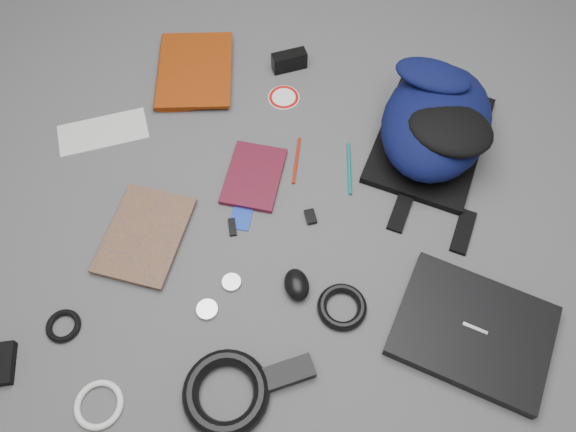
# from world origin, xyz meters

# --- Properties ---
(ground) EXTENTS (4.00, 4.00, 0.00)m
(ground) POSITION_xyz_m (0.00, 0.00, 0.00)
(ground) COLOR #4F4F51
(ground) RESTS_ON ground
(backpack) EXTENTS (0.40, 0.49, 0.18)m
(backpack) POSITION_xyz_m (0.36, 0.28, 0.09)
(backpack) COLOR black
(backpack) RESTS_ON ground
(laptop) EXTENTS (0.40, 0.35, 0.03)m
(laptop) POSITION_xyz_m (0.44, -0.25, 0.02)
(laptop) COLOR black
(laptop) RESTS_ON ground
(textbook_red) EXTENTS (0.25, 0.31, 0.03)m
(textbook_red) POSITION_xyz_m (-0.42, 0.44, 0.02)
(textbook_red) COLOR maroon
(textbook_red) RESTS_ON ground
(comic_book) EXTENTS (0.22, 0.28, 0.02)m
(comic_book) POSITION_xyz_m (-0.43, -0.07, 0.01)
(comic_book) COLOR #C1760D
(comic_book) RESTS_ON ground
(envelope) EXTENTS (0.26, 0.19, 0.00)m
(envelope) POSITION_xyz_m (-0.53, 0.22, 0.00)
(envelope) COLOR silver
(envelope) RESTS_ON ground
(dvd_case) EXTENTS (0.16, 0.21, 0.02)m
(dvd_case) POSITION_xyz_m (-0.10, 0.12, 0.01)
(dvd_case) COLOR #420C19
(dvd_case) RESTS_ON ground
(compact_camera) EXTENTS (0.11, 0.07, 0.06)m
(compact_camera) POSITION_xyz_m (-0.05, 0.51, 0.03)
(compact_camera) COLOR black
(compact_camera) RESTS_ON ground
(sticker_disc) EXTENTS (0.09, 0.09, 0.00)m
(sticker_disc) POSITION_xyz_m (-0.05, 0.39, 0.00)
(sticker_disc) COLOR white
(sticker_disc) RESTS_ON ground
(pen_teal) EXTENTS (0.02, 0.16, 0.01)m
(pen_teal) POSITION_xyz_m (0.15, 0.17, 0.00)
(pen_teal) COLOR #0C6F65
(pen_teal) RESTS_ON ground
(pen_red) EXTENTS (0.01, 0.14, 0.01)m
(pen_red) POSITION_xyz_m (0.00, 0.18, 0.00)
(pen_red) COLOR #AC210D
(pen_red) RESTS_ON ground
(id_badge) EXTENTS (0.06, 0.08, 0.00)m
(id_badge) POSITION_xyz_m (-0.12, -0.00, 0.00)
(id_badge) COLOR #1838B4
(id_badge) RESTS_ON ground
(usb_black) EXTENTS (0.03, 0.05, 0.01)m
(usb_black) POSITION_xyz_m (-0.13, -0.04, 0.00)
(usb_black) COLOR black
(usb_black) RESTS_ON ground
(key_fob) EXTENTS (0.04, 0.05, 0.01)m
(key_fob) POSITION_xyz_m (0.06, 0.01, 0.01)
(key_fob) COLOR black
(key_fob) RESTS_ON ground
(mouse) EXTENTS (0.08, 0.09, 0.04)m
(mouse) POSITION_xyz_m (0.04, -0.18, 0.02)
(mouse) COLOR black
(mouse) RESTS_ON ground
(headphone_left) EXTENTS (0.06, 0.06, 0.01)m
(headphone_left) POSITION_xyz_m (-0.16, -0.25, 0.01)
(headphone_left) COLOR silver
(headphone_left) RESTS_ON ground
(headphone_right) EXTENTS (0.05, 0.05, 0.01)m
(headphone_right) POSITION_xyz_m (-0.11, -0.18, 0.01)
(headphone_right) COLOR #B5B5B7
(headphone_right) RESTS_ON ground
(cable_coil) EXTENTS (0.14, 0.14, 0.02)m
(cable_coil) POSITION_xyz_m (0.15, -0.22, 0.01)
(cable_coil) COLOR black
(cable_coil) RESTS_ON ground
(power_brick) EXTENTS (0.13, 0.09, 0.03)m
(power_brick) POSITION_xyz_m (0.04, -0.38, 0.01)
(power_brick) COLOR black
(power_brick) RESTS_ON ground
(power_cord_coil) EXTENTS (0.24, 0.24, 0.04)m
(power_cord_coil) POSITION_xyz_m (-0.09, -0.43, 0.02)
(power_cord_coil) COLOR black
(power_cord_coil) RESTS_ON ground
(earbud_coil) EXTENTS (0.10, 0.10, 0.01)m
(earbud_coil) POSITION_xyz_m (-0.47, -0.32, 0.01)
(earbud_coil) COLOR black
(earbud_coil) RESTS_ON ground
(white_cable_coil) EXTENTS (0.12, 0.12, 0.01)m
(white_cable_coil) POSITION_xyz_m (-0.35, -0.48, 0.01)
(white_cable_coil) COLOR white
(white_cable_coil) RESTS_ON ground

